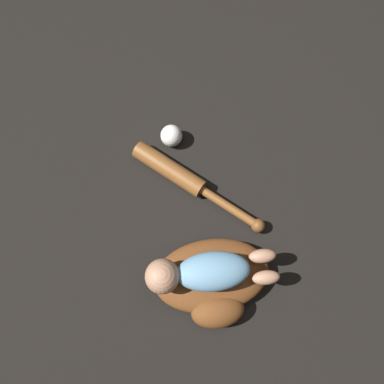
{
  "coord_description": "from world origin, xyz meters",
  "views": [
    {
      "loc": [
        0.02,
        0.16,
        1.14
      ],
      "look_at": [
        -0.03,
        -0.21,
        0.07
      ],
      "focal_mm": 35.0,
      "sensor_mm": 36.0,
      "label": 1
    }
  ],
  "objects_px": {
    "baseball_bat": "(183,178)",
    "baseball": "(171,136)",
    "baby_figure": "(202,272)",
    "baseball_glove": "(213,281)"
  },
  "relations": [
    {
      "from": "baseball_glove",
      "to": "baby_figure",
      "type": "xyz_separation_m",
      "value": [
        0.03,
        -0.02,
        0.08
      ]
    },
    {
      "from": "baby_figure",
      "to": "baseball_bat",
      "type": "distance_m",
      "value": 0.33
    },
    {
      "from": "baseball_glove",
      "to": "baseball_bat",
      "type": "distance_m",
      "value": 0.34
    },
    {
      "from": "baseball_glove",
      "to": "baseball",
      "type": "bearing_deg",
      "value": -82.43
    },
    {
      "from": "baseball_glove",
      "to": "baseball_bat",
      "type": "xyz_separation_m",
      "value": [
        0.04,
        -0.33,
        -0.01
      ]
    },
    {
      "from": "baseball",
      "to": "baseball_glove",
      "type": "bearing_deg",
      "value": 97.57
    },
    {
      "from": "baseball",
      "to": "baseball_bat",
      "type": "bearing_deg",
      "value": 97.27
    },
    {
      "from": "baseball_bat",
      "to": "baseball",
      "type": "height_order",
      "value": "baseball"
    },
    {
      "from": "baseball_glove",
      "to": "baby_figure",
      "type": "relative_size",
      "value": 0.94
    },
    {
      "from": "baby_figure",
      "to": "baseball",
      "type": "height_order",
      "value": "baby_figure"
    }
  ]
}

